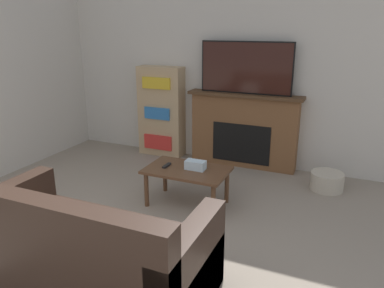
# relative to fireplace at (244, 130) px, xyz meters

# --- Properties ---
(wall_back) EXTENTS (5.90, 0.06, 2.70)m
(wall_back) POSITION_rel_fireplace_xyz_m (-0.38, 0.14, 0.82)
(wall_back) COLOR beige
(wall_back) RESTS_ON ground_plane
(fireplace) EXTENTS (1.60, 0.28, 1.05)m
(fireplace) POSITION_rel_fireplace_xyz_m (0.00, 0.00, 0.00)
(fireplace) COLOR brown
(fireplace) RESTS_ON ground_plane
(tv) EXTENTS (1.26, 0.03, 0.69)m
(tv) POSITION_rel_fireplace_xyz_m (-0.00, -0.02, 0.87)
(tv) COLOR black
(tv) RESTS_ON fireplace
(couch) EXTENTS (1.81, 0.94, 0.92)m
(couch) POSITION_rel_fireplace_xyz_m (-0.32, -3.07, -0.22)
(couch) COLOR black
(couch) RESTS_ON ground_plane
(coffee_table) EXTENTS (0.91, 0.56, 0.43)m
(coffee_table) POSITION_rel_fireplace_xyz_m (-0.22, -1.46, -0.16)
(coffee_table) COLOR brown
(coffee_table) RESTS_ON ground_plane
(tissue_box) EXTENTS (0.22, 0.12, 0.10)m
(tissue_box) POSITION_rel_fireplace_xyz_m (-0.13, -1.43, -0.05)
(tissue_box) COLOR silver
(tissue_box) RESTS_ON coffee_table
(remote_control) EXTENTS (0.04, 0.15, 0.02)m
(remote_control) POSITION_rel_fireplace_xyz_m (-0.46, -1.48, -0.09)
(remote_control) COLOR black
(remote_control) RESTS_ON coffee_table
(bookshelf) EXTENTS (0.69, 0.29, 1.36)m
(bookshelf) POSITION_rel_fireplace_xyz_m (-1.30, -0.02, 0.15)
(bookshelf) COLOR tan
(bookshelf) RESTS_ON ground_plane
(storage_basket) EXTENTS (0.40, 0.40, 0.22)m
(storage_basket) POSITION_rel_fireplace_xyz_m (1.19, -0.41, -0.42)
(storage_basket) COLOR #BCB29E
(storage_basket) RESTS_ON ground_plane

